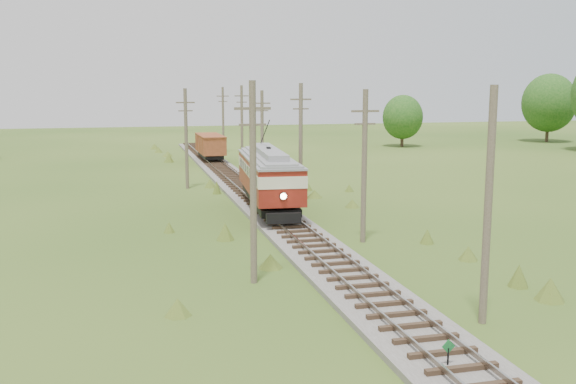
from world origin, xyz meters
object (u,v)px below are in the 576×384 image
object	(u,v)px
streetcar	(269,174)
gravel_pile	(266,168)
switch_marker	(448,353)
gondola	(210,145)

from	to	relation	value
streetcar	gravel_pile	bearing A→B (deg)	83.01
switch_marker	gravel_pile	world-z (taller)	gravel_pile
gondola	switch_marker	bearing A→B (deg)	-90.76
streetcar	gravel_pile	world-z (taller)	streetcar
gravel_pile	streetcar	bearing A→B (deg)	-101.75
switch_marker	gondola	bearing A→B (deg)	89.80
switch_marker	gravel_pile	distance (m)	47.13
streetcar	gondola	xyz separation A→B (m)	(0.00, 31.24, -0.74)
switch_marker	streetcar	size ratio (longest dim) A/B	0.08
switch_marker	gravel_pile	bearing A→B (deg)	84.52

